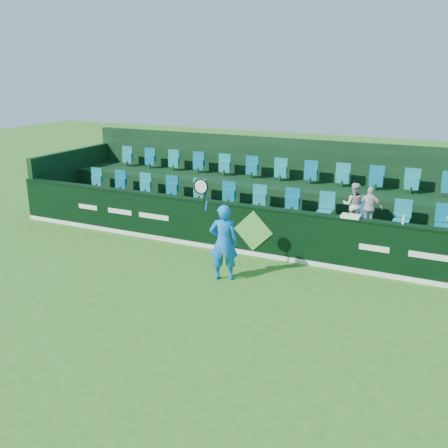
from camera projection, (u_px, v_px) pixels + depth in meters
The scene contains 12 objects.
ground at pixel (179, 319), 9.96m from camera, with size 60.00×60.00×0.00m, color #2C6B19.
sponsor_hoarding at pixel (255, 231), 13.20m from camera, with size 16.00×0.25×1.35m.
stand_tier_front at pixel (269, 229), 14.24m from camera, with size 16.00×2.00×0.80m, color black.
stand_tier_back at pixel (290, 205), 15.80m from camera, with size 16.00×1.80×1.30m, color black.
stand_rear at pixel (295, 185), 16.01m from camera, with size 16.00×4.10×2.60m.
seat_row_front at pixel (275, 202), 14.37m from camera, with size 13.50×0.50×0.60m, color teal.
seat_row_back at pixel (295, 174), 15.77m from camera, with size 13.50×0.50×0.60m, color teal.
tennis_player at pixel (223, 242), 11.58m from camera, with size 1.14×0.67×2.43m.
spectator_left at pixel (354, 205), 13.01m from camera, with size 0.57×0.44×1.16m, color beige.
spectator_middle at pixel (370, 208), 12.85m from camera, with size 0.64×0.27×1.10m, color silver.
towel at pixel (351, 216), 11.98m from camera, with size 0.45×0.29×0.07m, color white.
drinks_bottle at pixel (403, 220), 11.47m from camera, with size 0.06×0.06×0.20m, color silver.
Camera 1 is at (4.67, -7.68, 4.77)m, focal length 40.00 mm.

